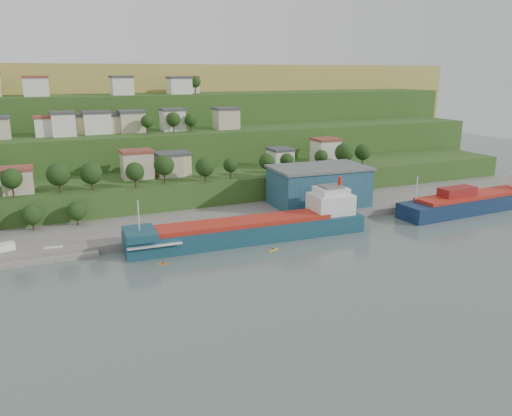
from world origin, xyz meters
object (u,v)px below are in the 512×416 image
cargo_ship_near (257,229)px  cargo_ship_far (485,201)px  kayak_orange (163,263)px  caravan (2,249)px  warehouse (319,186)px

cargo_ship_near → cargo_ship_far: (82.47, -2.27, -0.03)m
kayak_orange → caravan: bearing=171.9°
warehouse → kayak_orange: warehouse is taller
cargo_ship_near → cargo_ship_far: 82.50m
cargo_ship_far → kayak_orange: size_ratio=22.40×
warehouse → cargo_ship_far: bearing=-18.9°
cargo_ship_far → warehouse: cargo_ship_far is taller
cargo_ship_near → warehouse: cargo_ship_near is taller
warehouse → caravan: bearing=-172.6°
caravan → kayak_orange: size_ratio=2.01×
cargo_ship_far → kayak_orange: (-110.40, -5.91, -2.49)m
cargo_ship_near → kayak_orange: cargo_ship_near is taller
kayak_orange → cargo_ship_far: bearing=23.9°
cargo_ship_near → kayak_orange: bearing=-161.3°
cargo_ship_far → cargo_ship_near: bearing=176.0°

